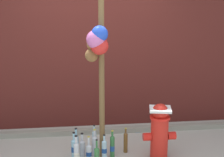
{
  "coord_description": "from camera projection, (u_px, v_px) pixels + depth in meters",
  "views": [
    {
      "loc": [
        -0.28,
        -3.57,
        1.95
      ],
      "look_at": [
        0.19,
        0.29,
        1.09
      ],
      "focal_mm": 48.98,
      "sensor_mm": 36.0,
      "label": 1
    }
  ],
  "objects": [
    {
      "name": "bottle_10",
      "position": [
        112.0,
        146.0,
        4.13
      ],
      "size": [
        0.06,
        0.06,
        0.38
      ],
      "color": "#337038",
      "rests_on": "ground_plane"
    },
    {
      "name": "bottle_0",
      "position": [
        126.0,
        142.0,
        4.27
      ],
      "size": [
        0.06,
        0.06,
        0.36
      ],
      "color": "brown",
      "rests_on": "ground_plane"
    },
    {
      "name": "bottle_8",
      "position": [
        77.0,
        153.0,
        3.93
      ],
      "size": [
        0.07,
        0.07,
        0.4
      ],
      "color": "silver",
      "rests_on": "ground_plane"
    },
    {
      "name": "building_wall",
      "position": [
        92.0,
        33.0,
        5.05
      ],
      "size": [
        10.0,
        0.2,
        3.19
      ],
      "color": "#561E19",
      "rests_on": "ground_plane"
    },
    {
      "name": "bottle_7",
      "position": [
        89.0,
        151.0,
        4.08
      ],
      "size": [
        0.08,
        0.08,
        0.33
      ],
      "color": "silver",
      "rests_on": "ground_plane"
    },
    {
      "name": "bottle_5",
      "position": [
        94.0,
        139.0,
        4.39
      ],
      "size": [
        0.06,
        0.06,
        0.36
      ],
      "color": "#B2DBEA",
      "rests_on": "ground_plane"
    },
    {
      "name": "bottle_2",
      "position": [
        104.0,
        149.0,
        4.08
      ],
      "size": [
        0.07,
        0.07,
        0.35
      ],
      "color": "#B2DBEA",
      "rests_on": "ground_plane"
    },
    {
      "name": "bottle_9",
      "position": [
        74.0,
        149.0,
        4.04
      ],
      "size": [
        0.08,
        0.08,
        0.39
      ],
      "color": "#93CCE0",
      "rests_on": "ground_plane"
    },
    {
      "name": "bottle_4",
      "position": [
        82.0,
        147.0,
        4.15
      ],
      "size": [
        0.07,
        0.07,
        0.34
      ],
      "color": "silver",
      "rests_on": "ground_plane"
    },
    {
      "name": "memorial_post",
      "position": [
        99.0,
        25.0,
        3.75
      ],
      "size": [
        0.44,
        0.36,
        2.99
      ],
      "color": "brown",
      "rests_on": "ground_plane"
    },
    {
      "name": "bottle_6",
      "position": [
        95.0,
        145.0,
        4.17
      ],
      "size": [
        0.08,
        0.08,
        0.38
      ],
      "color": "silver",
      "rests_on": "ground_plane"
    },
    {
      "name": "litter_0",
      "position": [
        138.0,
        132.0,
        5.0
      ],
      "size": [
        0.12,
        0.07,
        0.01
      ],
      "primitive_type": "cube",
      "rotation": [
        0.0,
        0.0,
        0.26
      ],
      "color": "#8C99B2",
      "rests_on": "ground_plane"
    },
    {
      "name": "bottle_3",
      "position": [
        76.0,
        143.0,
        4.23
      ],
      "size": [
        0.07,
        0.07,
        0.37
      ],
      "color": "#93CCE0",
      "rests_on": "ground_plane"
    },
    {
      "name": "curb_strip",
      "position": [
        94.0,
        131.0,
        4.95
      ],
      "size": [
        8.0,
        0.12,
        0.08
      ],
      "primitive_type": "cube",
      "color": "gray",
      "rests_on": "ground_plane"
    },
    {
      "name": "bottle_1",
      "position": [
        97.0,
        157.0,
        3.86
      ],
      "size": [
        0.07,
        0.07,
        0.38
      ],
      "color": "#337038",
      "rests_on": "ground_plane"
    },
    {
      "name": "fire_hydrant",
      "position": [
        160.0,
        130.0,
        4.06
      ],
      "size": [
        0.44,
        0.33,
        0.76
      ],
      "color": "red",
      "rests_on": "ground_plane"
    }
  ]
}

